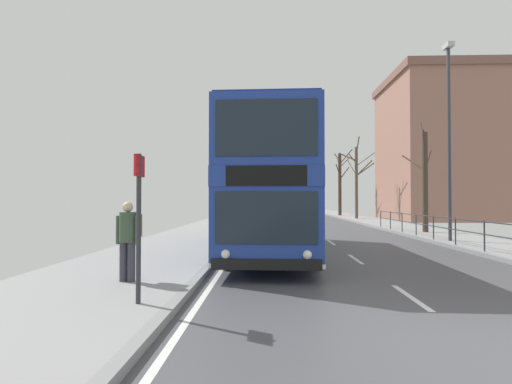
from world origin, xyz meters
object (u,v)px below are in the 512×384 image
object	(u,v)px
bare_tree_far_01	(357,178)
pedestrian_with_backpack	(129,235)
double_decker_bus_main	(272,188)
bare_tree_far_02	(424,178)
bus_stop_sign_near	(139,210)
street_lamp_far_side	(449,127)
background_building_00	(453,148)
bare_tree_far_00	(340,182)

from	to	relation	value
bare_tree_far_01	pedestrian_with_backpack	bearing A→B (deg)	-111.29
double_decker_bus_main	bare_tree_far_02	world-z (taller)	bare_tree_far_02
bus_stop_sign_near	bare_tree_far_01	world-z (taller)	bare_tree_far_01
bus_stop_sign_near	pedestrian_with_backpack	bearing A→B (deg)	114.75
street_lamp_far_side	bare_tree_far_01	world-z (taller)	street_lamp_far_side
double_decker_bus_main	street_lamp_far_side	world-z (taller)	street_lamp_far_side
bus_stop_sign_near	street_lamp_far_side	bearing A→B (deg)	46.51
bare_tree_far_02	background_building_00	xyz separation A→B (m)	(9.00, 16.14, 3.77)
pedestrian_with_backpack	double_decker_bus_main	bearing A→B (deg)	61.42
bare_tree_far_02	background_building_00	size ratio (longest dim) A/B	0.45
bus_stop_sign_near	street_lamp_far_side	xyz separation A→B (m)	(9.76, 10.29, 3.26)
bare_tree_far_01	bare_tree_far_02	size ratio (longest dim) A/B	1.21
pedestrian_with_backpack	background_building_00	xyz separation A→B (m)	(20.32, 29.29, 5.70)
bare_tree_far_02	bus_stop_sign_near	bearing A→B (deg)	-125.24
bus_stop_sign_near	double_decker_bus_main	bearing A→B (deg)	72.98
double_decker_bus_main	bare_tree_far_02	bearing A→B (deg)	42.34
pedestrian_with_backpack	bus_stop_sign_near	world-z (taller)	bus_stop_sign_near
bus_stop_sign_near	bare_tree_far_00	size ratio (longest dim) A/B	0.33
double_decker_bus_main	bare_tree_far_01	world-z (taller)	bare_tree_far_01
pedestrian_with_backpack	bare_tree_far_02	xyz separation A→B (m)	(11.32, 13.14, 1.93)
double_decker_bus_main	bare_tree_far_02	distance (m)	11.21
bare_tree_far_00	background_building_00	xyz separation A→B (m)	(9.40, -6.77, 2.98)
bare_tree_far_01	street_lamp_far_side	bearing A→B (deg)	-91.59
double_decker_bus_main	pedestrian_with_backpack	xyz separation A→B (m)	(-3.06, -5.61, -1.16)
background_building_00	bare_tree_far_01	bearing A→B (deg)	-175.38
pedestrian_with_backpack	bare_tree_far_02	bearing A→B (deg)	49.25
bare_tree_far_00	bare_tree_far_01	xyz separation A→B (m)	(0.20, -7.52, 0.06)
background_building_00	bus_stop_sign_near	bearing A→B (deg)	-122.17
street_lamp_far_side	bare_tree_far_01	xyz separation A→B (m)	(0.56, 20.00, -1.04)
street_lamp_far_side	background_building_00	distance (m)	23.00
double_decker_bus_main	bare_tree_far_02	size ratio (longest dim) A/B	1.77
bare_tree_far_02	bare_tree_far_00	bearing A→B (deg)	91.01
double_decker_bus_main	pedestrian_with_backpack	bearing A→B (deg)	-118.58
pedestrian_with_backpack	bare_tree_far_01	xyz separation A→B (m)	(11.12, 28.54, 2.78)
double_decker_bus_main	background_building_00	size ratio (longest dim) A/B	0.79
bus_stop_sign_near	street_lamp_far_side	size ratio (longest dim) A/B	0.30
bus_stop_sign_near	background_building_00	world-z (taller)	background_building_00
double_decker_bus_main	bare_tree_far_01	size ratio (longest dim) A/B	1.46
double_decker_bus_main	bare_tree_far_00	size ratio (longest dim) A/B	1.43
bus_stop_sign_near	bare_tree_far_01	bearing A→B (deg)	71.19
bare_tree_far_00	bare_tree_far_01	bearing A→B (deg)	-88.46
street_lamp_far_side	bare_tree_far_01	size ratio (longest dim) A/B	1.13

